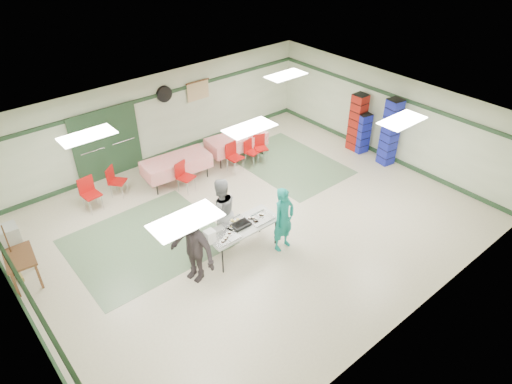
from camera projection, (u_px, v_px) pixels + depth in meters
floor at (251, 221)px, 11.88m from camera, size 11.00×11.00×0.00m
ceiling at (250, 127)px, 10.37m from camera, size 11.00×11.00×0.00m
wall_back at (157, 117)px, 13.98m from camera, size 11.00×0.00×11.00m
wall_front at (407, 278)px, 8.26m from camera, size 11.00×0.00×11.00m
wall_left at (14, 282)px, 8.19m from camera, size 0.00×9.00×9.00m
wall_right at (388, 116)px, 14.05m from camera, size 0.00×9.00×9.00m
trim_back at (155, 96)px, 13.57m from camera, size 11.00×0.06×0.10m
baseboard_back at (163, 155)px, 14.68m from camera, size 11.00×0.06×0.12m
trim_left at (4, 252)px, 7.82m from camera, size 0.06×9.00×0.10m
baseboard_left at (35, 328)px, 8.93m from camera, size 0.06×9.00×0.12m
trim_right at (391, 95)px, 13.64m from camera, size 0.06×9.00×0.10m
baseboard_right at (381, 153)px, 14.76m from camera, size 0.06×9.00×0.12m
green_patch_a at (146, 242)px, 11.18m from camera, size 3.50×3.00×0.01m
green_patch_b at (289, 164)px, 14.32m from camera, size 2.50×3.50×0.01m
double_door_left at (91, 149)px, 12.94m from camera, size 0.90×0.06×2.10m
double_door_right at (122, 139)px, 13.44m from camera, size 0.90×0.06×2.10m
door_frame at (107, 144)px, 13.18m from camera, size 2.00×0.03×2.15m
wall_fan at (164, 94)px, 13.71m from camera, size 0.50×0.10×0.50m
scroll_banner at (198, 91)px, 14.46m from camera, size 0.80×0.02×0.60m
serving_table at (242, 227)px, 10.51m from camera, size 1.82×0.74×0.76m
sheet_tray_right at (260, 219)px, 10.69m from camera, size 0.57×0.44×0.02m
sheet_tray_mid at (236, 224)px, 10.53m from camera, size 0.57×0.44×0.02m
sheet_tray_left at (225, 238)px, 10.11m from camera, size 0.62×0.47×0.02m
baking_pan at (241, 225)px, 10.45m from camera, size 0.43×0.27×0.08m
foam_box_stack at (210, 237)px, 9.93m from camera, size 0.22×0.20×0.30m
volunteer_teal at (284, 219)px, 10.58m from camera, size 0.63×0.43×1.65m
volunteer_grey at (221, 212)px, 10.73m from camera, size 0.98×0.84×1.76m
volunteer_dark at (192, 246)px, 9.64m from camera, size 0.98×1.33×1.85m
dining_table_a at (236, 141)px, 14.36m from camera, size 1.96×1.00×0.77m
dining_table_b at (177, 164)px, 13.18m from camera, size 2.01×1.02×0.77m
chair_a at (250, 149)px, 14.08m from camera, size 0.45×0.45×0.80m
chair_b at (233, 154)px, 13.70m from camera, size 0.45×0.45×0.90m
chair_c at (260, 145)px, 14.28m from camera, size 0.50×0.50×0.83m
chair_d at (183, 174)px, 12.76m from camera, size 0.53×0.53×0.90m
chair_loose_a at (114, 179)px, 12.58m from camera, size 0.58×0.58×0.88m
chair_loose_b at (89, 191)px, 12.02m from camera, size 0.48×0.48×0.94m
crate_stack_blue_a at (390, 132)px, 13.77m from camera, size 0.46×0.46×2.12m
crate_stack_red at (357, 122)px, 14.63m from camera, size 0.42×0.42×1.89m
crate_stack_blue_b at (362, 133)px, 14.64m from camera, size 0.47×0.47×1.32m
printer_table at (20, 260)px, 9.70m from camera, size 0.69×0.97×0.74m
office_printer at (7, 235)px, 9.95m from camera, size 0.50×0.44×0.38m
broom at (11, 251)px, 9.74m from camera, size 0.06×0.24×1.50m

